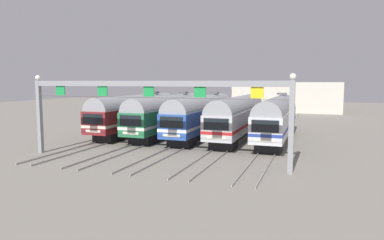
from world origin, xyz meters
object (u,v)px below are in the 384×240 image
at_px(commuter_train_stainless, 238,115).
at_px(commuter_train_silver, 277,116).
at_px(commuter_train_green, 168,113).
at_px(catenary_gantry, 149,96).
at_px(commuter_train_blue, 202,114).
at_px(commuter_train_maroon, 136,112).

xyz_separation_m(commuter_train_stainless, commuter_train_silver, (4.24, 0.00, 0.00)).
height_order(commuter_train_green, catenary_gantry, catenary_gantry).
bearing_deg(commuter_train_green, commuter_train_silver, 0.00).
relative_size(commuter_train_blue, commuter_train_stainless, 1.00).
distance_m(commuter_train_green, commuter_train_blue, 4.24).
distance_m(commuter_train_green, catenary_gantry, 14.38).
relative_size(commuter_train_maroon, commuter_train_stainless, 1.00).
bearing_deg(commuter_train_green, catenary_gantry, -72.57).
relative_size(commuter_train_green, commuter_train_blue, 1.00).
bearing_deg(commuter_train_green, commuter_train_blue, 0.00).
height_order(commuter_train_stainless, catenary_gantry, catenary_gantry).
bearing_deg(commuter_train_stainless, commuter_train_green, 179.97).
bearing_deg(commuter_train_silver, commuter_train_maroon, 180.00).
bearing_deg(catenary_gantry, commuter_train_stainless, 72.56).
bearing_deg(commuter_train_blue, catenary_gantry, -90.00).
height_order(commuter_train_blue, catenary_gantry, catenary_gantry).
xyz_separation_m(commuter_train_maroon, commuter_train_green, (4.24, 0.00, 0.00)).
bearing_deg(commuter_train_silver, commuter_train_blue, 180.00).
bearing_deg(commuter_train_silver, commuter_train_stainless, -179.94).
relative_size(commuter_train_maroon, commuter_train_silver, 1.00).
height_order(commuter_train_maroon, commuter_train_green, same).
bearing_deg(commuter_train_green, commuter_train_maroon, 180.00).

